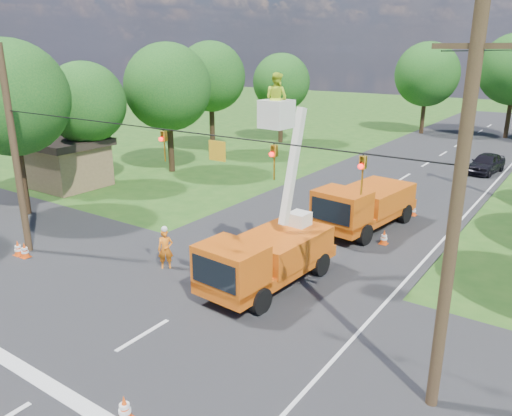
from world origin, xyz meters
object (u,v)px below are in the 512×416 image
Objects in this scene: bucket_truck at (267,245)px; ground_worker at (166,249)px; second_truck at (364,205)px; traffic_cone_4 at (25,250)px; traffic_cone_2 at (273,263)px; shed at (64,162)px; tree_left_e at (211,77)px; pole_left at (15,153)px; tree_far_a at (427,74)px; traffic_cone_1 at (125,408)px; tree_left_f at (281,83)px; traffic_cone_6 at (413,210)px; tree_left_b at (11,98)px; pole_right_near at (455,217)px; traffic_cone_5 at (18,248)px; tree_left_d at (168,87)px; traffic_cone_3 at (384,237)px; distant_car at (486,163)px; tree_left_c at (85,103)px.

ground_worker is (-4.34, -1.03, -0.83)m from bucket_truck.
traffic_cone_4 is at bearing -124.95° from second_truck.
traffic_cone_2 is 0.13× the size of shed.
pole_left is at bearing -71.64° from tree_left_e.
tree_far_a is at bearing 84.03° from pole_left.
traffic_cone_1 is at bearing -81.13° from tree_far_a.
tree_left_f is at bearing 100.02° from pole_left.
traffic_cone_6 is (0.74, 19.73, 0.00)m from traffic_cone_1.
traffic_cone_4 is 12.56m from shed.
tree_left_e is at bearing -104.04° from tree_left_f.
tree_left_f is 0.88× the size of tree_far_a.
second_truck is 18.94m from tree_left_b.
traffic_cone_4 is 18.04m from pole_right_near.
traffic_cone_5 is 31.51m from tree_left_f.
tree_left_d is at bearing 179.48° from traffic_cone_6.
traffic_cone_5 is 0.08× the size of tree_left_d.
shed is at bearing 136.74° from pole_left.
tree_left_e is at bearing 125.63° from traffic_cone_1.
traffic_cone_2 is (-1.72, 9.41, 0.00)m from traffic_cone_1.
tree_left_d is (-18.21, 0.16, 5.77)m from traffic_cone_6.
tree_left_f reaches higher than ground_worker.
second_truck is 25.40m from tree_left_f.
traffic_cone_2 and traffic_cone_6 have the same top height.
tree_left_b is 12.01m from tree_left_d.
shed is 0.65× the size of tree_left_f.
traffic_cone_1 is at bearing -93.75° from traffic_cone_3.
traffic_cone_2 is at bearing -91.51° from second_truck.
traffic_cone_4 is at bearing 159.10° from traffic_cone_1.
traffic_cone_6 is at bearing -19.70° from tree_left_e.
tree_left_e is (-21.20, -5.72, 5.75)m from distant_car.
pole_left is 0.95× the size of tree_far_a.
tree_left_d is at bearing 148.24° from bucket_truck.
second_truck reaches higher than traffic_cone_4.
shed is (-19.31, 4.80, -0.08)m from bucket_truck.
tree_left_e is at bearing 104.42° from tree_left_d.
tree_left_e is (-1.80, 7.00, 0.37)m from tree_left_d.
pole_left is at bearing -159.38° from bucket_truck.
tree_left_c reaches higher than traffic_cone_3.
distant_car is at bearing 81.07° from traffic_cone_2.
traffic_cone_1 is at bearing -24.93° from tree_left_b.
second_truck is at bearing -111.93° from traffic_cone_6.
tree_left_c reaches higher than traffic_cone_2.
bucket_truck is 4.61× the size of ground_worker.
traffic_cone_2 is at bearing -58.61° from tree_left_f.
ground_worker reaches higher than distant_car.
traffic_cone_1 is 12.16m from traffic_cone_4.
ground_worker is 2.44× the size of traffic_cone_6.
pole_left reaches higher than distant_car.
traffic_cone_5 is at bearing -70.11° from tree_left_d.
tree_left_c is (-18.28, -2.27, 4.16)m from second_truck.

